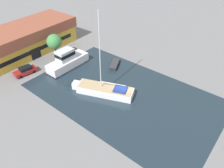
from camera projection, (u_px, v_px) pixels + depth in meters
ground_plane at (123, 94)px, 38.78m from camera, size 440.00×440.00×0.00m
water_canal at (123, 94)px, 38.78m from camera, size 20.13×32.95×0.01m
warehouse_building at (21, 40)px, 49.35m from camera, size 25.89×10.46×5.98m
quay_tree_near_building at (54, 42)px, 46.77m from camera, size 3.26×3.26×5.60m
parked_car at (25, 71)px, 43.41m from camera, size 4.62×2.38×1.56m
sailboat_moored at (104, 90)px, 38.40m from camera, size 6.32×11.06×14.84m
motor_cruiser at (67, 61)px, 44.98m from camera, size 9.32×3.12×4.16m
small_dinghy at (115, 64)px, 46.12m from camera, size 4.44×3.14×0.70m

